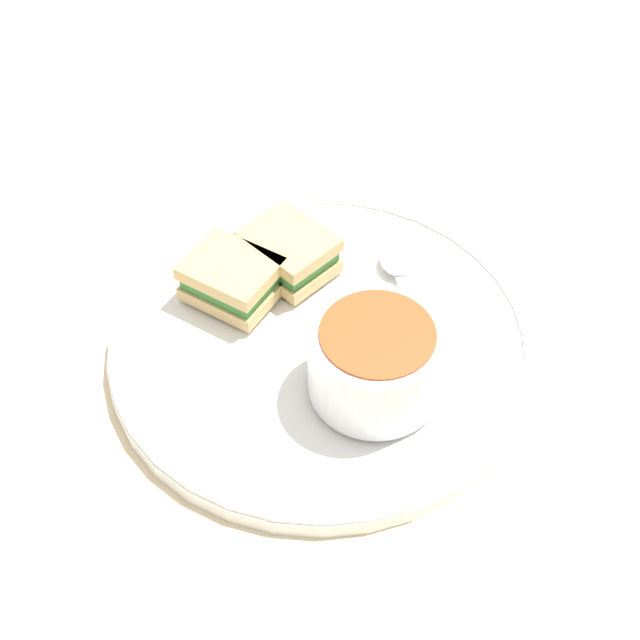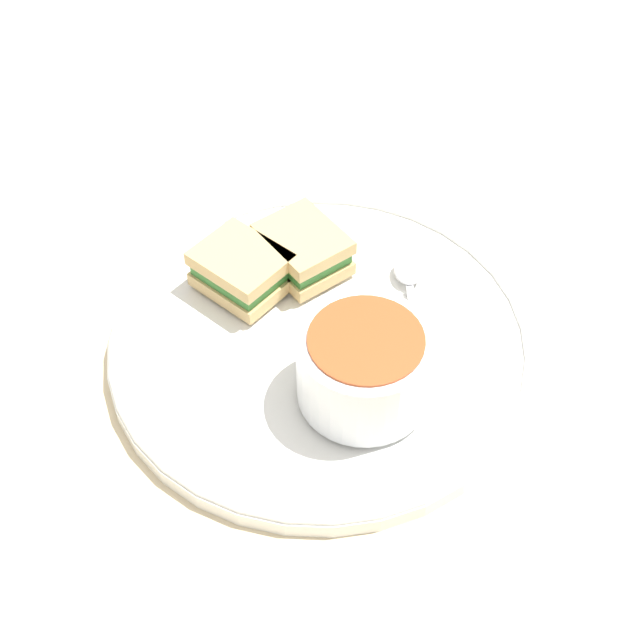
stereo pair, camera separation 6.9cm
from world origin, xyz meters
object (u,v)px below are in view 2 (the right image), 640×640
soup_bowl (365,366)px  sandwich_half_near (303,249)px  sandwich_half_far (242,270)px  spoon (409,280)px

soup_bowl → sandwich_half_near: (0.11, 0.09, -0.01)m
sandwich_half_near → sandwich_half_far: bearing=135.3°
sandwich_half_near → sandwich_half_far: 0.06m
spoon → sandwich_half_near: (-0.01, 0.09, 0.01)m
soup_bowl → sandwich_half_far: soup_bowl is taller
soup_bowl → sandwich_half_far: bearing=60.2°
sandwich_half_near → sandwich_half_far: size_ratio=1.05×
sandwich_half_far → soup_bowl: bearing=-119.8°
soup_bowl → sandwich_half_far: size_ratio=1.14×
spoon → sandwich_half_far: sandwich_half_far is taller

